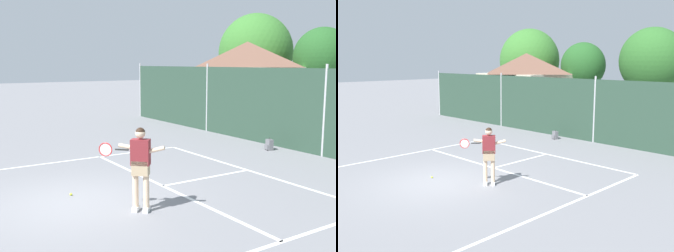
{
  "view_description": "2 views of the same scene",
  "coord_description": "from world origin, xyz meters",
  "views": [
    {
      "loc": [
        8.98,
        -3.12,
        3.21
      ],
      "look_at": [
        -0.34,
        2.85,
        1.52
      ],
      "focal_mm": 44.47,
      "sensor_mm": 36.0,
      "label": 1
    },
    {
      "loc": [
        10.11,
        -6.64,
        3.91
      ],
      "look_at": [
        -0.94,
        4.02,
        1.27
      ],
      "focal_mm": 40.88,
      "sensor_mm": 36.0,
      "label": 2
    }
  ],
  "objects": [
    {
      "name": "court_markings",
      "position": [
        0.0,
        0.65,
        0.0
      ],
      "size": [
        8.3,
        11.1,
        0.01
      ],
      "color": "white",
      "rests_on": "ground"
    },
    {
      "name": "backpack_grey",
      "position": [
        -1.74,
        8.22,
        0.19
      ],
      "size": [
        0.32,
        0.3,
        0.46
      ],
      "color": "slate",
      "rests_on": "ground"
    },
    {
      "name": "chainlink_fence",
      "position": [
        -0.0,
        9.0,
        1.52
      ],
      "size": [
        26.09,
        0.09,
        3.18
      ],
      "color": "#284233",
      "rests_on": "ground"
    },
    {
      "name": "tennis_ball",
      "position": [
        -0.53,
        0.16,
        0.03
      ],
      "size": [
        0.07,
        0.07,
        0.07
      ],
      "primitive_type": "sphere",
      "color": "#CCE033",
      "rests_on": "ground"
    },
    {
      "name": "clubhouse_building",
      "position": [
        -9.0,
        13.85,
        2.29
      ],
      "size": [
        5.87,
        5.38,
        4.42
      ],
      "color": "beige",
      "rests_on": "ground"
    },
    {
      "name": "ground_plane",
      "position": [
        0.0,
        0.0,
        0.0
      ],
      "size": [
        120.0,
        120.0,
        0.0
      ],
      "primitive_type": "plane",
      "color": "gray"
    },
    {
      "name": "tennis_player",
      "position": [
        1.33,
        1.07,
        1.11
      ],
      "size": [
        0.95,
        1.15,
        1.85
      ],
      "color": "silver",
      "rests_on": "ground"
    }
  ]
}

